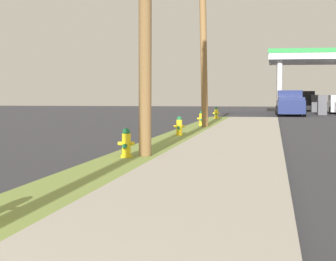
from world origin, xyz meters
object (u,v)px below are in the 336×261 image
(fire_hydrant_second, at_px, (126,144))
(fire_hydrant_third, at_px, (179,127))
(utility_pole_background, at_px, (203,24))
(truck_navy_at_forecourt, at_px, (290,104))
(fire_hydrant_fifth, at_px, (216,114))
(fire_hydrant_fourth, at_px, (201,119))
(truck_black_on_apron, at_px, (305,102))

(fire_hydrant_second, height_order, fire_hydrant_third, same)
(utility_pole_background, relative_size, truck_navy_at_forecourt, 1.79)
(fire_hydrant_fifth, relative_size, utility_pole_background, 0.08)
(fire_hydrant_third, bearing_deg, fire_hydrant_fifth, 90.17)
(fire_hydrant_second, distance_m, truck_navy_at_forecourt, 34.03)
(fire_hydrant_fourth, xyz_separation_m, fire_hydrant_fifth, (-0.04, 8.56, 0.00))
(fire_hydrant_third, relative_size, utility_pole_background, 0.08)
(utility_pole_background, height_order, truck_navy_at_forecourt, utility_pole_background)
(fire_hydrant_third, xyz_separation_m, utility_pole_background, (0.19, 6.34, 4.63))
(fire_hydrant_second, relative_size, truck_black_on_apron, 0.14)
(utility_pole_background, bearing_deg, fire_hydrant_fourth, 99.79)
(fire_hydrant_third, distance_m, utility_pole_background, 7.86)
(fire_hydrant_second, height_order, truck_black_on_apron, truck_black_on_apron)
(fire_hydrant_fourth, relative_size, fire_hydrant_fifth, 1.00)
(fire_hydrant_second, relative_size, utility_pole_background, 0.08)
(fire_hydrant_second, relative_size, truck_navy_at_forecourt, 0.14)
(fire_hydrant_fifth, xyz_separation_m, utility_pole_background, (0.24, -9.70, 4.63))
(fire_hydrant_fifth, height_order, truck_black_on_apron, truck_black_on_apron)
(truck_black_on_apron, bearing_deg, fire_hydrant_fifth, -106.07)
(fire_hydrant_third, relative_size, fire_hydrant_fourth, 1.00)
(fire_hydrant_second, bearing_deg, truck_navy_at_forecourt, 81.70)
(fire_hydrant_third, distance_m, fire_hydrant_fourth, 7.48)
(fire_hydrant_third, xyz_separation_m, truck_navy_at_forecourt, (4.83, 25.39, 0.47))
(fire_hydrant_fourth, relative_size, truck_black_on_apron, 0.14)
(fire_hydrant_third, relative_size, fire_hydrant_fifth, 1.00)
(truck_navy_at_forecourt, height_order, truck_black_on_apron, same)
(fire_hydrant_third, xyz_separation_m, truck_black_on_apron, (6.65, 39.29, 0.47))
(fire_hydrant_third, bearing_deg, utility_pole_background, 88.30)
(fire_hydrant_fourth, bearing_deg, truck_black_on_apron, 78.18)
(truck_black_on_apron, bearing_deg, utility_pole_background, -101.09)
(fire_hydrant_second, xyz_separation_m, fire_hydrant_fourth, (0.08, 15.77, 0.00))
(fire_hydrant_second, distance_m, fire_hydrant_third, 8.28)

